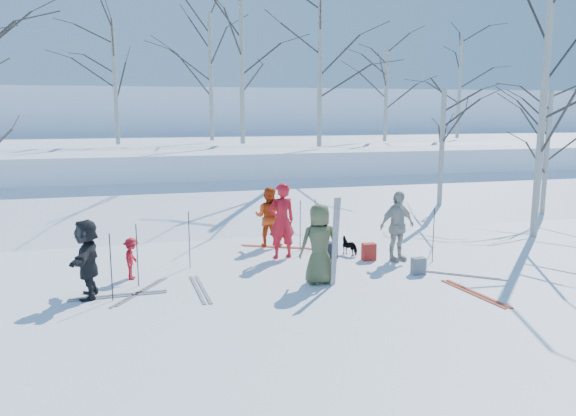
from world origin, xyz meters
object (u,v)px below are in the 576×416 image
object	(u,v)px
skier_red_north	(282,221)
backpack_grey	(418,266)
skier_redor_behind	(269,217)
backpack_dark	(330,250)
backpack_red	(369,252)
skier_olive_center	(319,244)
skier_grey_west	(87,259)
skier_red_seated	(132,259)
dog	(350,246)
skier_cream_east	(397,226)

from	to	relation	value
skier_red_north	backpack_grey	xyz separation A→B (m)	(2.63, -2.17, -0.75)
skier_redor_behind	backpack_dark	xyz separation A→B (m)	(1.20, -1.62, -0.61)
backpack_red	skier_olive_center	bearing A→B (deg)	-140.31
skier_olive_center	backpack_red	world-z (taller)	skier_olive_center
skier_grey_west	backpack_dark	bearing A→B (deg)	109.18
skier_redor_behind	skier_red_seated	bearing A→B (deg)	61.46
skier_red_seated	backpack_grey	world-z (taller)	skier_red_seated
skier_red_seated	skier_grey_west	distance (m)	1.37
backpack_dark	dog	bearing A→B (deg)	16.44
skier_grey_west	skier_red_seated	bearing A→B (deg)	145.30
skier_cream_east	backpack_red	size ratio (longest dim) A/B	4.11
skier_olive_center	dog	bearing A→B (deg)	-125.24
skier_grey_west	backpack_dark	xyz separation A→B (m)	(5.58, 1.60, -0.59)
dog	backpack_dark	distance (m)	0.63
skier_olive_center	skier_grey_west	bearing A→B (deg)	-2.77
skier_red_seated	dog	distance (m)	5.42
skier_red_north	backpack_dark	size ratio (longest dim) A/B	4.72
skier_red_north	dog	xyz separation A→B (m)	(1.76, -0.17, -0.71)
skier_cream_east	skier_olive_center	bearing A→B (deg)	-167.20
skier_olive_center	skier_red_seated	xyz separation A→B (m)	(-3.87, 1.33, -0.40)
skier_cream_east	backpack_grey	bearing A→B (deg)	-105.68
skier_olive_center	dog	distance (m)	2.62
backpack_red	backpack_dark	world-z (taller)	backpack_red
skier_cream_east	skier_grey_west	xyz separation A→B (m)	(-7.08, -0.96, -0.08)
backpack_dark	skier_red_north	bearing A→B (deg)	163.26
skier_red_north	skier_redor_behind	world-z (taller)	skier_red_north
skier_grey_west	backpack_grey	xyz separation A→B (m)	(7.06, -0.23, -0.60)
skier_grey_west	backpack_red	size ratio (longest dim) A/B	3.75
skier_red_seated	backpack_grey	size ratio (longest dim) A/B	2.43
skier_red_seated	backpack_dark	world-z (taller)	skier_red_seated
skier_redor_behind	backpack_red	bearing A→B (deg)	165.38
skier_red_seated	dog	world-z (taller)	skier_red_seated
skier_redor_behind	backpack_red	size ratio (longest dim) A/B	3.84
dog	skier_redor_behind	bearing A→B (deg)	-69.60
skier_olive_center	skier_redor_behind	distance (m)	3.52
skier_cream_east	backpack_red	distance (m)	0.93
skier_cream_east	dog	xyz separation A→B (m)	(-0.90, 0.82, -0.63)
skier_red_seated	skier_redor_behind	bearing A→B (deg)	-46.57
skier_cream_east	skier_grey_west	world-z (taller)	skier_cream_east
skier_red_north	dog	size ratio (longest dim) A/B	3.45
skier_olive_center	skier_red_north	world-z (taller)	skier_red_north
skier_red_north	skier_grey_west	xyz separation A→B (m)	(-4.42, -1.95, -0.16)
skier_grey_west	backpack_dark	size ratio (longest dim) A/B	3.93
dog	backpack_dark	bearing A→B (deg)	-14.36
skier_redor_behind	dog	bearing A→B (deg)	171.30
backpack_grey	skier_red_north	bearing A→B (deg)	140.49
skier_olive_center	skier_grey_west	xyz separation A→B (m)	(-4.68, 0.29, -0.07)
skier_olive_center	dog	world-z (taller)	skier_olive_center
skier_red_north	skier_grey_west	bearing A→B (deg)	15.50
skier_red_north	skier_cream_east	xyz separation A→B (m)	(2.65, -0.99, -0.08)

